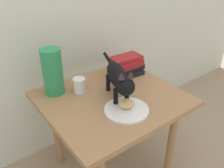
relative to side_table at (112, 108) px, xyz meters
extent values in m
plane|color=gray|center=(0.00, 0.00, -0.49)|extent=(6.00, 6.00, 0.00)
cube|color=#9E724C|center=(0.00, 0.00, 0.06)|extent=(0.75, 0.68, 0.03)
cylinder|color=#9E724C|center=(0.25, -0.25, -0.22)|extent=(0.04, 0.04, 0.54)
cylinder|color=#9E724C|center=(-0.25, 0.25, -0.22)|extent=(0.04, 0.04, 0.54)
cylinder|color=#9E724C|center=(0.25, 0.25, -0.22)|extent=(0.04, 0.04, 0.54)
cylinder|color=white|center=(-0.02, -0.15, 0.08)|extent=(0.23, 0.23, 0.01)
ellipsoid|color=#E0BC7A|center=(-0.02, -0.15, 0.12)|extent=(0.10, 0.08, 0.05)
cylinder|color=black|center=(0.02, -0.10, 0.13)|extent=(0.02, 0.02, 0.10)
cylinder|color=black|center=(-0.04, -0.08, 0.13)|extent=(0.02, 0.02, 0.10)
cylinder|color=black|center=(0.08, 0.04, 0.13)|extent=(0.02, 0.02, 0.10)
cylinder|color=black|center=(0.02, 0.07, 0.13)|extent=(0.02, 0.02, 0.10)
ellipsoid|color=black|center=(0.02, -0.01, 0.21)|extent=(0.18, 0.27, 0.11)
sphere|color=black|center=(-0.03, -0.16, 0.22)|extent=(0.09, 0.09, 0.09)
cone|color=#332224|center=(-0.01, -0.16, 0.29)|extent=(0.03, 0.03, 0.03)
cone|color=#332224|center=(-0.05, -0.15, 0.29)|extent=(0.03, 0.03, 0.03)
cylinder|color=black|center=(0.10, 0.17, 0.22)|extent=(0.08, 0.16, 0.02)
cube|color=black|center=(0.23, 0.15, 0.09)|extent=(0.22, 0.14, 0.03)
cube|color=black|center=(0.24, 0.16, 0.12)|extent=(0.21, 0.12, 0.03)
cube|color=maroon|center=(0.24, 0.16, 0.15)|extent=(0.20, 0.12, 0.04)
cube|color=maroon|center=(0.23, 0.17, 0.19)|extent=(0.21, 0.12, 0.03)
cylinder|color=#288C51|center=(-0.23, 0.23, 0.21)|extent=(0.11, 0.11, 0.26)
cylinder|color=silver|center=(-0.12, 0.15, 0.12)|extent=(0.07, 0.07, 0.08)
cylinder|color=silver|center=(-0.12, 0.15, 0.10)|extent=(0.06, 0.06, 0.04)
camera|label=1|loc=(-0.67, -0.90, 0.80)|focal=38.44mm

